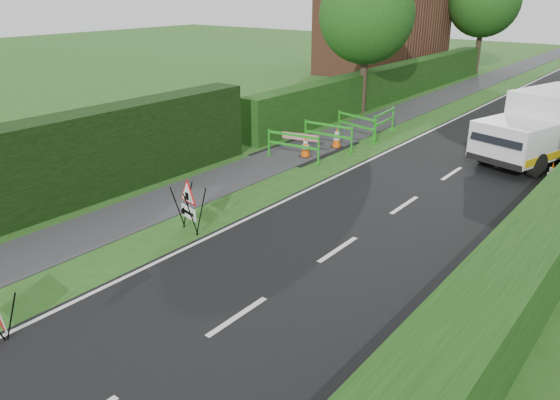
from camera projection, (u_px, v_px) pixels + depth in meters
The scene contains 17 objects.
ground at pixel (110, 296), 10.81m from camera, with size 120.00×120.00×0.00m, color #284E16.
footpath at pixel (502, 74), 38.30m from camera, with size 2.00×90.00×0.02m, color #2D2D30.
hedge_west_far at pixel (392, 99), 29.87m from camera, with size 1.00×24.00×1.80m, color #14380F.
house_west at pixel (382, 31), 37.55m from camera, with size 7.50×7.40×7.88m.
tree_nw at pixel (367, 16), 25.06m from camera, with size 4.40×4.40×6.70m.
tree_fw at pixel (484, 1), 36.72m from camera, with size 4.80×4.80×7.24m.
triangle_sign at pixel (187, 201), 13.39m from camera, with size 0.94×0.94×1.16m.
works_van at pixel (545, 125), 18.77m from camera, with size 3.41×5.64×2.42m.
traffic_cone_0 at pixel (551, 175), 16.56m from camera, with size 0.38×0.38×0.79m.
traffic_cone_3 at pixel (306, 146), 19.52m from camera, with size 0.38×0.38×0.79m.
traffic_cone_4 at pixel (337, 138), 20.67m from camera, with size 0.38×0.38×0.79m.
ped_barrier_0 at pixel (293, 143), 19.04m from camera, with size 2.09×0.58×1.00m.
ped_barrier_1 at pixel (328, 133), 20.42m from camera, with size 2.07×0.45×1.00m.
ped_barrier_2 at pixel (357, 124), 21.74m from camera, with size 2.08×0.84×1.00m.
ped_barrier_3 at pixel (384, 120), 22.36m from camera, with size 0.53×2.08×1.00m.
redwhite_plank at pixel (300, 148), 20.72m from camera, with size 1.50×0.04×0.25m, color red.
hatchback_car at pixel (549, 96), 27.69m from camera, with size 1.31×3.25×1.11m, color white.
Camera 1 is at (8.41, -5.35, 5.72)m, focal length 35.00 mm.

